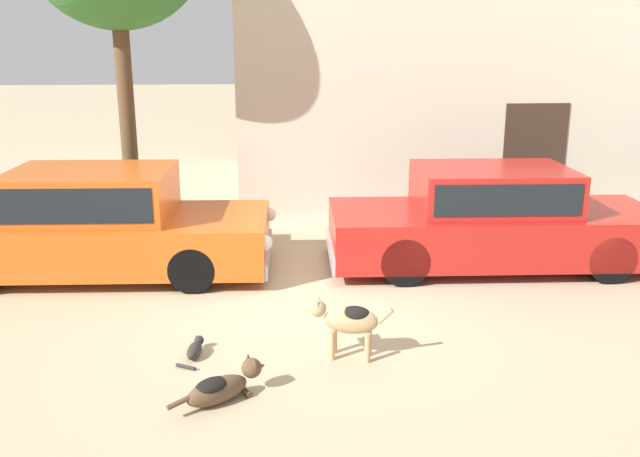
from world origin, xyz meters
The scene contains 6 objects.
ground_plane centered at (0.00, 0.00, 0.00)m, with size 80.00×80.00×0.00m, color tan.
parked_sedan_nearest centered at (-2.83, 1.34, 0.72)m, with size 4.86×1.98×1.46m.
parked_sedan_second centered at (2.72, 1.28, 0.71)m, with size 4.80×1.86×1.43m.
stray_dog_spotted centered at (-0.87, -2.33, 0.15)m, with size 0.88×0.65×0.35m.
stray_dog_tan centered at (0.35, -1.53, 0.42)m, with size 0.91×0.34×0.64m.
stray_cat centered at (-1.22, -1.39, 0.07)m, with size 0.26×0.58×0.15m.
Camera 1 is at (-0.36, -7.96, 3.21)m, focal length 38.53 mm.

